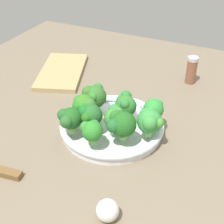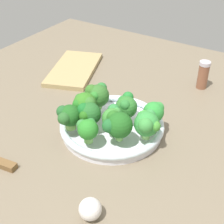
{
  "view_description": "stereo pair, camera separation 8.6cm",
  "coord_description": "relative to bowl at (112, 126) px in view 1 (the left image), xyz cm",
  "views": [
    {
      "loc": [
        -67.72,
        -34.11,
        55.17
      ],
      "look_at": [
        -3.32,
        -3.69,
        6.4
      ],
      "focal_mm": 52.5,
      "sensor_mm": 36.0,
      "label": 1
    },
    {
      "loc": [
        -63.57,
        -41.66,
        55.17
      ],
      "look_at": [
        -3.32,
        -3.69,
        6.4
      ],
      "focal_mm": 52.5,
      "sensor_mm": 36.0,
      "label": 2
    }
  ],
  "objects": [
    {
      "name": "broccoli_floret_5",
      "position": [
        3.47,
        6.96,
        6.03
      ],
      "size": [
        7.31,
        6.73,
        7.28
      ],
      "color": "#77B35C",
      "rests_on": "bowl"
    },
    {
      "name": "broccoli_floret_7",
      "position": [
        -5.47,
        -5.15,
        6.17
      ],
      "size": [
        7.1,
        7.37,
        7.63
      ],
      "color": "#75B253",
      "rests_on": "bowl"
    },
    {
      "name": "broccoli_floret_3",
      "position": [
        -3.12,
        -2.21,
        5.64
      ],
      "size": [
        6.32,
        5.34,
        6.6
      ],
      "color": "#8FD067",
      "rests_on": "bowl"
    },
    {
      "name": "broccoli_floret_9",
      "position": [
        -1.55,
        -10.94,
        6.13
      ],
      "size": [
        7.21,
        7.08,
        7.44
      ],
      "color": "#89C669",
      "rests_on": "bowl"
    },
    {
      "name": "pepper_shaker",
      "position": [
        36.23,
        -12.48,
        3.04
      ],
      "size": [
        3.6,
        3.6,
        9.43
      ],
      "color": "brown",
      "rests_on": "ground_plane"
    },
    {
      "name": "bowl",
      "position": [
        0.0,
        0.0,
        0.0
      ],
      "size": [
        28.26,
        28.26,
        3.4
      ],
      "color": "white",
      "rests_on": "ground_plane"
    },
    {
      "name": "broccoli_floret_4",
      "position": [
        -10.12,
        0.68,
        5.43
      ],
      "size": [
        5.58,
        5.82,
        6.31
      ],
      "color": "#7CBB5A",
      "rests_on": "bowl"
    },
    {
      "name": "broccoli_floret_8",
      "position": [
        -5.11,
        3.7,
        5.82
      ],
      "size": [
        6.57,
        6.92,
        7.01
      ],
      "color": "#8CC157",
      "rests_on": "bowl"
    },
    {
      "name": "broccoli_floret_6",
      "position": [
        4.41,
        -9.97,
        5.64
      ],
      "size": [
        7.32,
        5.44,
        6.77
      ],
      "color": "#A2D869",
      "rests_on": "bowl"
    },
    {
      "name": "cutting_board",
      "position": [
        23.0,
        30.75,
        -0.93
      ],
      "size": [
        30.83,
        23.31,
        1.6
      ],
      "primitive_type": "cube",
      "rotation": [
        0.0,
        0.0,
        0.36
      ],
      "color": "tan",
      "rests_on": "ground_plane"
    },
    {
      "name": "broccoli_floret_1",
      "position": [
        3.84,
        -2.24,
        5.51
      ],
      "size": [
        6.7,
        6.08,
        6.69
      ],
      "color": "#84CB62",
      "rests_on": "bowl"
    },
    {
      "name": "broccoli_floret_0",
      "position": [
        -2.9,
        6.74,
        6.37
      ],
      "size": [
        6.49,
        6.86,
        7.78
      ],
      "color": "#9FC96C",
      "rests_on": "bowl"
    },
    {
      "name": "garlic_bulb",
      "position": [
        -26.33,
        -11.46,
        0.62
      ],
      "size": [
        4.72,
        4.72,
        4.72
      ],
      "primitive_type": "sphere",
      "color": "silver",
      "rests_on": "ground_plane"
    },
    {
      "name": "broccoli_floret_2",
      "position": [
        -8.71,
        7.64,
        5.69
      ],
      "size": [
        6.88,
        6.08,
        6.85
      ],
      "color": "#81B754",
      "rests_on": "bowl"
    },
    {
      "name": "ground_plane",
      "position": [
        3.32,
        3.69,
        -2.98
      ],
      "size": [
        130.0,
        130.0,
        2.5
      ],
      "primitive_type": "cube",
      "color": "#766853"
    }
  ]
}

